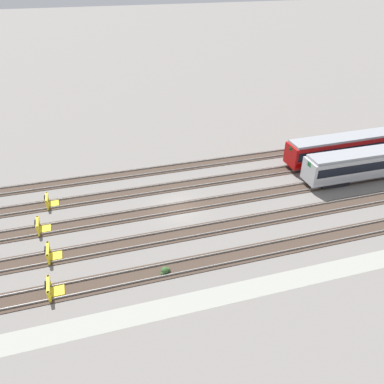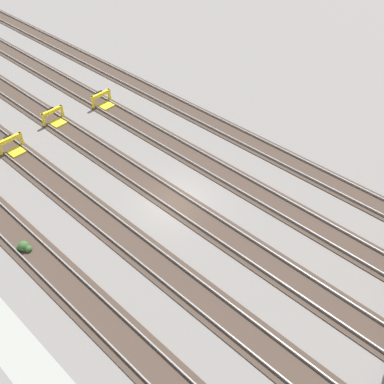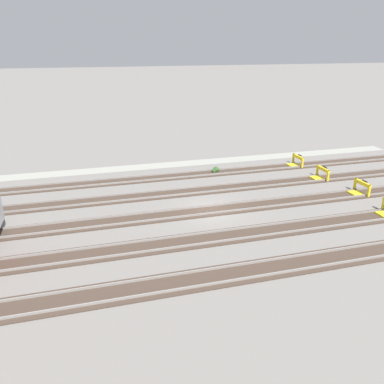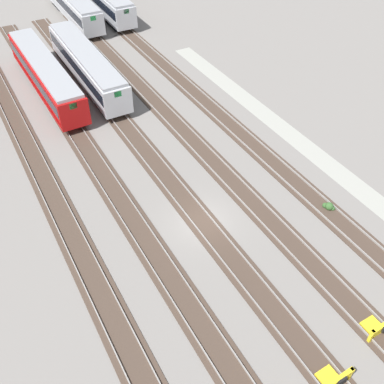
% 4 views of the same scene
% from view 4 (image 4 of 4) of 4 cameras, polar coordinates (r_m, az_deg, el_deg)
% --- Properties ---
extents(ground_plane, '(400.00, 400.00, 0.00)m').
position_cam_4_polar(ground_plane, '(33.53, 1.30, -3.83)').
color(ground_plane, gray).
extents(service_walkway, '(54.00, 2.00, 0.01)m').
position_cam_4_polar(service_walkway, '(40.05, 17.49, 2.87)').
color(service_walkway, '#9E9E93').
rests_on(service_walkway, ground).
extents(rail_track_nearest, '(90.00, 2.23, 0.21)m').
position_cam_4_polar(rail_track_nearest, '(37.65, 13.09, 1.09)').
color(rail_track_nearest, '#47382D').
rests_on(rail_track_nearest, ground).
extents(rail_track_near_inner, '(90.00, 2.23, 0.21)m').
position_cam_4_polar(rail_track_near_inner, '(35.35, 7.55, -1.21)').
color(rail_track_near_inner, '#47382D').
rests_on(rail_track_near_inner, ground).
extents(rail_track_middle, '(90.00, 2.24, 0.21)m').
position_cam_4_polar(rail_track_middle, '(33.50, 1.30, -3.78)').
color(rail_track_middle, '#47382D').
rests_on(rail_track_middle, ground).
extents(rail_track_far_inner, '(90.00, 2.23, 0.21)m').
position_cam_4_polar(rail_track_far_inner, '(32.16, -5.61, -6.56)').
color(rail_track_far_inner, '#47382D').
rests_on(rail_track_far_inner, ground).
extents(rail_track_farthest, '(90.00, 2.23, 0.21)m').
position_cam_4_polar(rail_track_farthest, '(31.39, -13.07, -9.41)').
color(rail_track_farthest, '#47382D').
rests_on(rail_track_farthest, ground).
extents(subway_car_front_row_leftmost, '(18.02, 2.95, 3.70)m').
position_cam_4_polar(subway_car_front_row_leftmost, '(51.06, -13.17, 15.40)').
color(subway_car_front_row_leftmost, '#B7BABF').
rests_on(subway_car_front_row_leftmost, ground).
extents(subway_car_front_row_left_inner, '(18.03, 3.02, 3.70)m').
position_cam_4_polar(subway_car_front_row_left_inner, '(68.80, -14.98, 22.08)').
color(subway_car_front_row_left_inner, '#B7BABF').
rests_on(subway_car_front_row_left_inner, ground).
extents(subway_car_front_row_right_inner, '(18.04, 3.11, 3.70)m').
position_cam_4_polar(subway_car_front_row_right_inner, '(50.19, -18.06, 13.95)').
color(subway_car_front_row_right_inner, '#A80F0F').
rests_on(subway_car_front_row_right_inner, ground).
extents(bumper_stop_near_inner_track, '(1.35, 2.00, 1.22)m').
position_cam_4_polar(bumper_stop_near_inner_track, '(29.64, 22.59, -15.51)').
color(bumper_stop_near_inner_track, yellow).
rests_on(bumper_stop_near_inner_track, ground).
extents(bumper_stop_middle_track, '(1.36, 2.01, 1.22)m').
position_cam_4_polar(bumper_stop_middle_track, '(27.14, 17.61, -21.70)').
color(bumper_stop_middle_track, yellow).
rests_on(bumper_stop_middle_track, ground).
extents(weed_clump, '(0.92, 0.70, 0.64)m').
position_cam_4_polar(weed_clump, '(35.93, 16.97, -1.76)').
color(weed_clump, '#38602D').
rests_on(weed_clump, ground).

